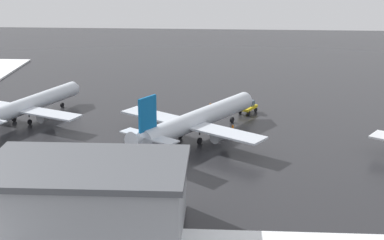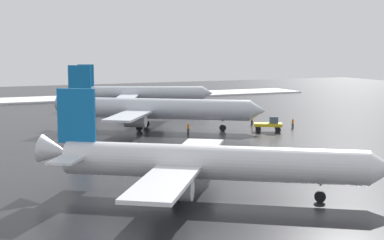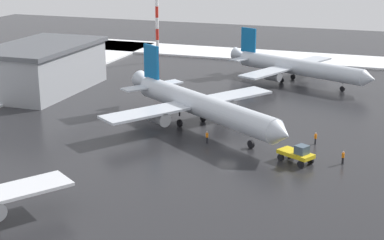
{
  "view_description": "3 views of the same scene",
  "coord_description": "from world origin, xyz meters",
  "px_view_note": "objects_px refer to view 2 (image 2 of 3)",
  "views": [
    {
      "loc": [
        -2.55,
        -107.97,
        35.99
      ],
      "look_at": [
        -8.87,
        -3.45,
        2.42
      ],
      "focal_mm": 55.0,
      "sensor_mm": 36.0,
      "label": 1
    },
    {
      "loc": [
        85.01,
        -40.24,
        14.53
      ],
      "look_at": [
        0.1,
        -3.25,
        2.37
      ],
      "focal_mm": 55.0,
      "sensor_mm": 36.0,
      "label": 2
    },
    {
      "loc": [
        72.66,
        20.53,
        27.13
      ],
      "look_at": [
        -1.36,
        -5.62,
        3.12
      ],
      "focal_mm": 55.0,
      "sensor_mm": 36.0,
      "label": 3
    }
  ],
  "objects_px": {
    "pushback_tug": "(270,124)",
    "ground_crew_beside_wing": "(293,123)",
    "airplane_distant_tail": "(139,93)",
    "ground_crew_by_nose_gear": "(188,128)",
    "airplane_far_rear": "(203,162)",
    "ground_crew_mid_apron": "(252,120)",
    "airplane_parked_starboard": "(155,109)"
  },
  "relations": [
    {
      "from": "airplane_parked_starboard",
      "to": "ground_crew_beside_wing",
      "type": "bearing_deg",
      "value": 13.24
    },
    {
      "from": "airplane_far_rear",
      "to": "ground_crew_beside_wing",
      "type": "xyz_separation_m",
      "value": [
        -34.85,
        32.84,
        -2.38
      ]
    },
    {
      "from": "airplane_far_rear",
      "to": "ground_crew_by_nose_gear",
      "type": "xyz_separation_m",
      "value": [
        -36.67,
        14.14,
        -2.38
      ]
    },
    {
      "from": "airplane_parked_starboard",
      "to": "ground_crew_beside_wing",
      "type": "relative_size",
      "value": 18.49
    },
    {
      "from": "airplane_far_rear",
      "to": "pushback_tug",
      "type": "distance_m",
      "value": 43.1
    },
    {
      "from": "airplane_parked_starboard",
      "to": "ground_crew_mid_apron",
      "type": "relative_size",
      "value": 18.49
    },
    {
      "from": "airplane_far_rear",
      "to": "ground_crew_beside_wing",
      "type": "height_order",
      "value": "airplane_far_rear"
    },
    {
      "from": "airplane_far_rear",
      "to": "pushback_tug",
      "type": "height_order",
      "value": "airplane_far_rear"
    },
    {
      "from": "airplane_parked_starboard",
      "to": "ground_crew_beside_wing",
      "type": "height_order",
      "value": "airplane_parked_starboard"
    },
    {
      "from": "airplane_distant_tail",
      "to": "pushback_tug",
      "type": "distance_m",
      "value": 44.88
    },
    {
      "from": "airplane_distant_tail",
      "to": "airplane_far_rear",
      "type": "distance_m",
      "value": 79.82
    },
    {
      "from": "airplane_far_rear",
      "to": "ground_crew_by_nose_gear",
      "type": "height_order",
      "value": "airplane_far_rear"
    },
    {
      "from": "airplane_far_rear",
      "to": "ground_crew_mid_apron",
      "type": "relative_size",
      "value": 17.46
    },
    {
      "from": "pushback_tug",
      "to": "ground_crew_beside_wing",
      "type": "bearing_deg",
      "value": 44.88
    },
    {
      "from": "ground_crew_beside_wing",
      "to": "ground_crew_mid_apron",
      "type": "height_order",
      "value": "same"
    },
    {
      "from": "airplane_distant_tail",
      "to": "ground_crew_by_nose_gear",
      "type": "bearing_deg",
      "value": -73.77
    },
    {
      "from": "ground_crew_by_nose_gear",
      "to": "airplane_parked_starboard",
      "type": "bearing_deg",
      "value": 66.0
    },
    {
      "from": "airplane_parked_starboard",
      "to": "airplane_far_rear",
      "type": "distance_m",
      "value": 44.56
    },
    {
      "from": "airplane_parked_starboard",
      "to": "ground_crew_mid_apron",
      "type": "bearing_deg",
      "value": 27.82
    },
    {
      "from": "ground_crew_by_nose_gear",
      "to": "pushback_tug",
      "type": "bearing_deg",
      "value": -64.99
    },
    {
      "from": "pushback_tug",
      "to": "ground_crew_beside_wing",
      "type": "distance_m",
      "value": 5.76
    },
    {
      "from": "ground_crew_beside_wing",
      "to": "pushback_tug",
      "type": "bearing_deg",
      "value": 156.1
    },
    {
      "from": "ground_crew_by_nose_gear",
      "to": "airplane_far_rear",
      "type": "bearing_deg",
      "value": -161.64
    },
    {
      "from": "airplane_parked_starboard",
      "to": "ground_crew_by_nose_gear",
      "type": "relative_size",
      "value": 18.49
    },
    {
      "from": "airplane_parked_starboard",
      "to": "airplane_distant_tail",
      "type": "distance_m",
      "value": 35.26
    },
    {
      "from": "pushback_tug",
      "to": "ground_crew_by_nose_gear",
      "type": "bearing_deg",
      "value": -165.38
    },
    {
      "from": "airplane_distant_tail",
      "to": "ground_crew_by_nose_gear",
      "type": "relative_size",
      "value": 18.15
    },
    {
      "from": "airplane_distant_tail",
      "to": "ground_crew_by_nose_gear",
      "type": "distance_m",
      "value": 41.15
    },
    {
      "from": "ground_crew_mid_apron",
      "to": "ground_crew_by_nose_gear",
      "type": "xyz_separation_m",
      "value": [
        4.61,
        -14.34,
        0.0
      ]
    },
    {
      "from": "pushback_tug",
      "to": "airplane_parked_starboard",
      "type": "bearing_deg",
      "value": 177.92
    },
    {
      "from": "ground_crew_by_nose_gear",
      "to": "airplane_distant_tail",
      "type": "bearing_deg",
      "value": 32.06
    },
    {
      "from": "pushback_tug",
      "to": "ground_crew_beside_wing",
      "type": "height_order",
      "value": "pushback_tug"
    }
  ]
}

